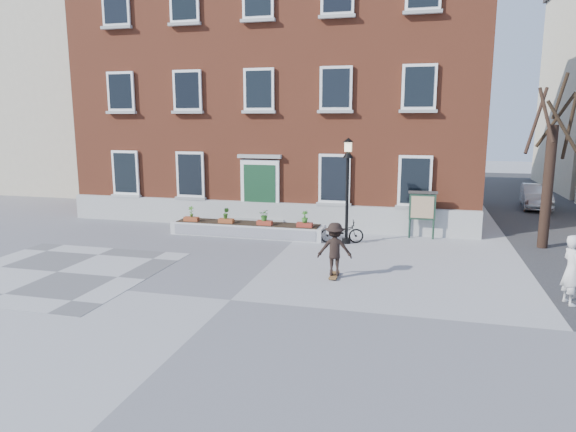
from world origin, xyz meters
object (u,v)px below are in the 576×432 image
(bicycle, at_px, (342,232))
(lamp_post, at_px, (348,176))
(parked_car, at_px, (536,196))
(skateboarder, at_px, (335,249))
(bystander, at_px, (572,270))
(notice_board, at_px, (422,207))

(bicycle, bearing_deg, lamp_post, -108.58)
(parked_car, distance_m, skateboarder, 16.68)
(lamp_post, relative_size, skateboarder, 2.39)
(parked_car, relative_size, bystander, 2.13)
(bicycle, distance_m, parked_car, 13.38)
(skateboarder, bearing_deg, bicycle, 95.70)
(bicycle, distance_m, notice_board, 3.36)
(bystander, relative_size, skateboarder, 1.08)
(notice_board, xyz_separation_m, skateboarder, (-2.47, -5.80, -0.41))
(parked_car, xyz_separation_m, notice_board, (-5.80, -8.68, 0.64))
(notice_board, bearing_deg, bystander, -61.05)
(parked_car, height_order, skateboarder, skateboarder)
(parked_car, distance_m, bystander, 15.38)
(parked_car, bearing_deg, bicycle, -124.90)
(bicycle, height_order, skateboarder, skateboarder)
(parked_car, relative_size, skateboarder, 2.31)
(parked_car, xyz_separation_m, bystander, (-2.18, -15.23, 0.26))
(lamp_post, xyz_separation_m, skateboarder, (0.26, -4.30, -1.69))
(skateboarder, bearing_deg, parked_car, 60.30)
(skateboarder, bearing_deg, notice_board, 66.99)
(lamp_post, relative_size, notice_board, 2.10)
(bystander, xyz_separation_m, skateboarder, (-6.08, 0.74, -0.04))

